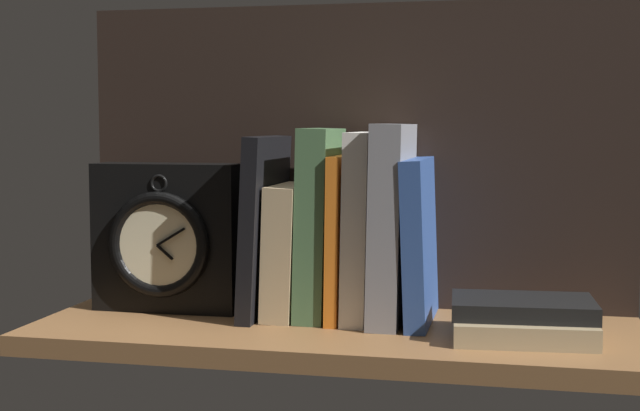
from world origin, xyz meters
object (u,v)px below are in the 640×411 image
at_px(book_blue_modern, 420,241).
at_px(book_stack_side, 523,319).
at_px(book_tan_shortstories, 289,250).
at_px(book_white_catcher, 363,226).
at_px(book_black_skeptic, 264,226).
at_px(book_orange_pandolfini, 342,237).
at_px(framed_clock, 166,238).
at_px(book_gray_chess, 392,223).
at_px(book_green_romantic, 320,223).

bearing_deg(book_blue_modern, book_stack_side, -26.52).
distance_m(book_tan_shortstories, book_blue_modern, 0.17).
distance_m(book_white_catcher, book_stack_side, 0.24).
xyz_separation_m(book_black_skeptic, book_orange_pandolfini, (0.11, -0.00, -0.01)).
bearing_deg(book_stack_side, book_white_catcher, 162.32).
bearing_deg(book_blue_modern, book_black_skeptic, 180.00).
bearing_deg(book_orange_pandolfini, framed_clock, -178.25).
bearing_deg(book_stack_side, framed_clock, 173.03).
height_order(framed_clock, book_stack_side, framed_clock).
distance_m(book_black_skeptic, book_blue_modern, 0.21).
bearing_deg(book_gray_chess, book_tan_shortstories, -180.00).
distance_m(book_blue_modern, book_stack_side, 0.17).
bearing_deg(book_stack_side, book_tan_shortstories, 167.90).
height_order(book_gray_chess, framed_clock, book_gray_chess).
relative_size(book_orange_pandolfini, framed_clock, 1.06).
bearing_deg(book_stack_side, book_black_skeptic, 169.06).
bearing_deg(book_gray_chess, book_stack_side, -21.40).
distance_m(book_black_skeptic, book_white_catcher, 0.13).
distance_m(book_black_skeptic, book_stack_side, 0.36).
relative_size(framed_clock, book_stack_side, 1.15).
height_order(book_black_skeptic, book_green_romantic, book_green_romantic).
bearing_deg(book_white_catcher, book_stack_side, -17.68).
height_order(book_green_romantic, framed_clock, book_green_romantic).
bearing_deg(book_orange_pandolfini, book_black_skeptic, 180.00).
relative_size(book_tan_shortstories, book_stack_side, 1.00).
xyz_separation_m(book_blue_modern, framed_clock, (-0.34, -0.01, -0.01)).
relative_size(book_orange_pandolfini, book_blue_modern, 1.02).
relative_size(book_black_skeptic, book_green_romantic, 0.96).
bearing_deg(book_white_catcher, book_black_skeptic, 180.00).
height_order(book_tan_shortstories, book_orange_pandolfini, book_orange_pandolfini).
relative_size(book_green_romantic, framed_clock, 1.24).
height_order(book_black_skeptic, book_orange_pandolfini, book_black_skeptic).
height_order(book_green_romantic, book_white_catcher, book_green_romantic).
height_order(book_green_romantic, book_orange_pandolfini, book_green_romantic).
bearing_deg(book_tan_shortstories, book_blue_modern, 0.00).
relative_size(book_white_catcher, book_stack_side, 1.39).
xyz_separation_m(book_green_romantic, framed_clock, (-0.21, -0.01, -0.02)).
height_order(book_gray_chess, book_stack_side, book_gray_chess).
height_order(book_tan_shortstories, book_white_catcher, book_white_catcher).
xyz_separation_m(book_green_romantic, book_orange_pandolfini, (0.03, 0.00, -0.02)).
height_order(book_white_catcher, framed_clock, book_white_catcher).
relative_size(book_green_romantic, book_white_catcher, 1.02).
bearing_deg(book_blue_modern, book_white_catcher, 180.00).
distance_m(book_green_romantic, book_gray_chess, 0.10).
height_order(book_tan_shortstories, book_stack_side, book_tan_shortstories).
bearing_deg(book_green_romantic, book_tan_shortstories, 180.00).
height_order(book_green_romantic, book_gray_chess, book_gray_chess).
relative_size(book_tan_shortstories, book_orange_pandolfini, 0.81).
height_order(book_tan_shortstories, book_blue_modern, book_blue_modern).
relative_size(book_black_skeptic, framed_clock, 1.18).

